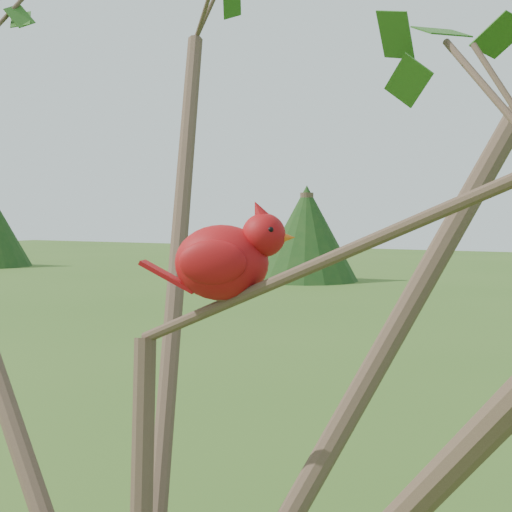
# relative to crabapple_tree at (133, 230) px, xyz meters

# --- Properties ---
(crabapple_tree) EXTENTS (2.35, 2.05, 2.95)m
(crabapple_tree) POSITION_rel_crabapple_tree_xyz_m (0.00, 0.00, 0.00)
(crabapple_tree) COLOR #3E2C21
(crabapple_tree) RESTS_ON ground
(cardinal) EXTENTS (0.22, 0.15, 0.16)m
(cardinal) POSITION_rel_crabapple_tree_xyz_m (0.08, 0.12, -0.04)
(cardinal) COLOR #A60E11
(cardinal) RESTS_ON ground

